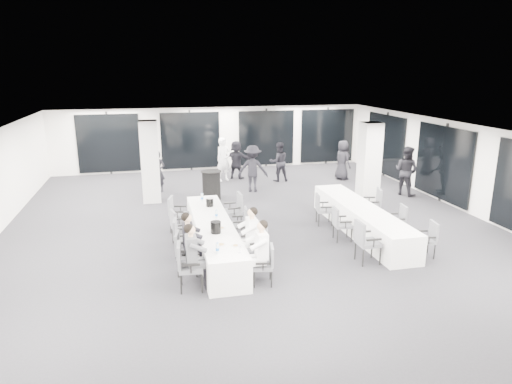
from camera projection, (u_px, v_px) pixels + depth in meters
room at (270, 170)px, 14.33m from camera, size 14.04×16.04×2.84m
column_left at (150, 162)px, 15.48m from camera, size 0.60×0.60×2.80m
column_right at (369, 165)px, 14.95m from camera, size 0.60×0.60×2.80m
banquet_table_main at (214, 236)px, 11.50m from camera, size 0.90×5.00×0.75m
banquet_table_side at (361, 219)px, 12.79m from camera, size 0.90×5.00×0.75m
cocktail_table at (211, 185)px, 15.99m from camera, size 0.73×0.73×1.01m
chair_main_left_near at (187, 264)px, 9.41m from camera, size 0.55×0.60×1.01m
chair_main_left_second at (184, 250)px, 10.15m from camera, size 0.57×0.60×0.97m
chair_main_left_mid at (181, 235)px, 11.10m from camera, size 0.54×0.58×0.94m
chair_main_left_fourth at (179, 225)px, 11.79m from camera, size 0.57×0.60×0.95m
chair_main_left_far at (176, 212)px, 12.84m from camera, size 0.60×0.63×0.99m
chair_main_right_near at (266, 262)px, 9.67m from camera, size 0.51×0.54×0.86m
chair_main_right_second at (256, 242)px, 10.56m from camera, size 0.60×0.64×1.02m
chair_main_right_mid at (249, 233)px, 11.31m from camera, size 0.55×0.58×0.92m
chair_main_right_fourth at (241, 222)px, 12.20m from camera, size 0.49×0.53×0.88m
chair_main_right_far at (235, 208)px, 13.09m from camera, size 0.54×0.60×1.03m
chair_side_left_near at (365, 239)px, 10.71m from camera, size 0.53×0.59×1.03m
chair_side_left_mid at (340, 222)px, 12.13m from camera, size 0.50×0.55×0.91m
chair_side_left_far at (322, 207)px, 13.39m from camera, size 0.54×0.57×0.92m
chair_side_right_near at (428, 237)px, 11.09m from camera, size 0.51×0.55×0.89m
chair_side_right_mid at (398, 219)px, 12.40m from camera, size 0.51×0.55×0.90m
chair_side_right_far at (374, 202)px, 13.73m from camera, size 0.61×0.64×0.99m
seated_guest_a at (194, 252)px, 9.38m from camera, size 0.50×0.38×1.44m
seated_guest_b at (191, 239)px, 10.10m from camera, size 0.50×0.38×1.44m
seated_guest_c at (259, 249)px, 9.57m from camera, size 0.50×0.38×1.44m
seated_guest_d at (249, 233)px, 10.44m from camera, size 0.50×0.38×1.44m
standing_guest_a at (223, 157)px, 18.52m from camera, size 0.91×0.84×2.01m
standing_guest_b at (279, 159)px, 18.47m from camera, size 0.89×0.56×1.82m
standing_guest_c at (253, 166)px, 16.90m from camera, size 1.42×1.03×1.97m
standing_guest_e at (343, 158)px, 18.76m from camera, size 0.77×1.00×1.84m
standing_guest_f at (236, 157)px, 18.91m from camera, size 1.76×1.37×1.81m
standing_guest_g at (158, 169)px, 16.90m from camera, size 0.78×0.71×1.73m
standing_guest_h at (406, 168)px, 16.42m from camera, size 1.00×1.14×2.03m
ice_bucket_near at (216, 227)px, 10.63m from camera, size 0.25×0.25×0.28m
ice_bucket_far at (210, 202)px, 12.69m from camera, size 0.21×0.21×0.23m
water_bottle_a at (217, 248)px, 9.46m from camera, size 0.07×0.07×0.22m
water_bottle_b at (216, 214)px, 11.69m from camera, size 0.07×0.07×0.21m
water_bottle_c at (202, 197)px, 13.16m from camera, size 0.07×0.07×0.23m
plate_a at (221, 244)px, 9.93m from camera, size 0.22×0.22×0.03m
plate_b at (235, 245)px, 9.88m from camera, size 0.19×0.19×0.03m
plate_c at (221, 228)px, 10.97m from camera, size 0.21×0.21×0.03m
wine_glass at (240, 246)px, 9.47m from camera, size 0.08×0.08×0.20m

